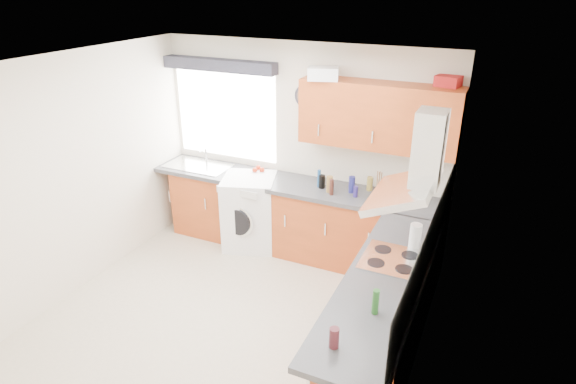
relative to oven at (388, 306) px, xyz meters
The scene contains 37 objects.
ground_plane 1.59m from the oven, 168.69° to the right, with size 3.60×3.60×0.00m, color beige.
ceiling 2.58m from the oven, 168.69° to the right, with size 3.60×3.60×0.02m, color white.
wall_back 2.28m from the oven, 135.00° to the left, with size 3.60×0.02×2.50m, color silver.
wall_front 2.71m from the oven, 125.54° to the right, with size 3.60×0.02×2.50m, color silver.
wall_left 3.41m from the oven, behind, with size 0.02×3.60×2.50m, color silver.
wall_right 0.93m from the oven, 45.00° to the right, with size 0.02×3.60×2.50m, color silver.
window 3.16m from the oven, 149.70° to the left, with size 1.40×0.02×1.10m, color white.
window_blind 3.40m from the oven, 151.23° to the left, with size 1.50×0.18×0.14m, color #272732.
splashback 0.81m from the oven, ahead, with size 0.01×3.00×0.54m, color white.
base_cab_back 2.01m from the oven, 142.90° to the left, with size 3.00×0.58×0.86m, color #983D17.
base_cab_corner 1.20m from the oven, 90.00° to the left, with size 0.60×0.60×0.86m, color #983D17.
base_cab_right 0.15m from the oven, 86.19° to the right, with size 0.58×2.10×0.86m, color #983D17.
worktop_back 1.98m from the oven, 141.34° to the left, with size 3.60×0.62×0.05m, color #353538.
worktop_right 0.55m from the oven, 90.00° to the right, with size 0.62×2.42×0.05m, color #353538.
sink 3.12m from the oven, 157.02° to the left, with size 0.84×0.46×0.10m, color silver, non-canonical shape.
oven is the anchor object (origin of this frame).
hob_plate 0.49m from the oven, 90.00° to the left, with size 0.52×0.52×0.01m, color silver.
extractor_hood 1.35m from the oven, ahead, with size 0.52×0.78×0.66m, color silver, non-canonical shape.
upper_cabinets 1.99m from the oven, 112.54° to the left, with size 1.70×0.35×0.70m, color #983D17.
washing_machine 2.31m from the oven, 151.50° to the left, with size 0.63×0.61×0.92m, color white.
wall_clock 2.54m from the oven, 134.41° to the left, with size 0.28×0.28×0.04m, color #272732.
casserole 2.45m from the oven, 133.24° to the left, with size 0.32×0.23×0.13m, color white.
storage_box 2.28m from the oven, 85.97° to the left, with size 0.23×0.19×0.11m, color red.
utensil_pot 1.26m from the oven, 111.80° to the left, with size 0.11×0.11×0.15m, color gray.
kitchen_roll 0.68m from the oven, 68.13° to the left, with size 0.11×0.11×0.23m, color white.
tomato_cluster 2.49m from the oven, 146.32° to the left, with size 0.14×0.14×0.07m, color red, non-canonical shape.
jar_0 1.82m from the oven, 130.04° to the left, with size 0.06×0.06×0.10m, color #B5AB9A.
jar_1 1.52m from the oven, 104.58° to the left, with size 0.07×0.07×0.14m, color olive.
jar_2 1.78m from the oven, 133.58° to the left, with size 0.04×0.04×0.21m, color navy.
jar_3 1.60m from the oven, 113.58° to the left, with size 0.07×0.07×0.16m, color olive.
jar_4 1.56m from the oven, 122.01° to the left, with size 0.07×0.07×0.19m, color navy.
jar_5 1.74m from the oven, 132.87° to the left, with size 0.07×0.07×0.16m, color black.
jar_6 1.62m from the oven, 131.38° to the left, with size 0.07×0.07×0.19m, color brown.
jar_7 1.43m from the oven, 121.42° to the left, with size 0.05×0.05×0.12m, color navy.
jar_8 1.55m from the oven, 131.64° to the left, with size 0.05×0.05×0.18m, color #3C1C15.
bottle_0 1.34m from the oven, 95.17° to the right, with size 0.07×0.07×0.15m, color #481920.
bottle_1 0.96m from the oven, 86.74° to the right, with size 0.05×0.05×0.20m, color #1F531D.
Camera 1 is at (2.15, -3.30, 3.15)m, focal length 30.00 mm.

